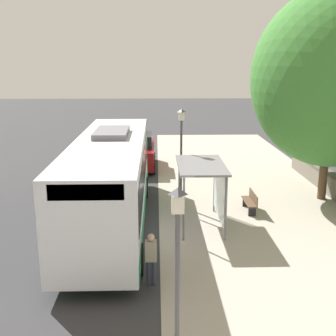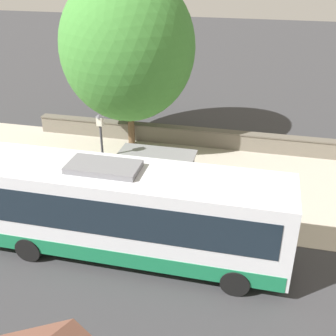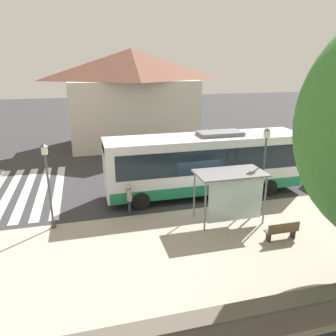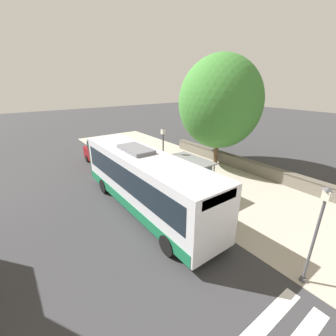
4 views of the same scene
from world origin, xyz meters
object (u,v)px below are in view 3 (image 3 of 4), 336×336
object	(u,v)px
bus	(205,163)
street_lamp_far	(264,163)
bus_shelter	(231,181)
street_lamp_near	(48,180)
pedestrian	(129,197)
bench	(282,230)

from	to	relation	value
bus	street_lamp_far	bearing A→B (deg)	-144.19
bus_shelter	street_lamp_far	size ratio (longest dim) A/B	0.75
bus	street_lamp_near	distance (m)	8.74
bus_shelter	pedestrian	xyz separation A→B (m)	(2.09, 4.63, -1.18)
bus	street_lamp_near	bearing A→B (deg)	104.55
bench	bus	bearing A→B (deg)	13.52
bus	pedestrian	bearing A→B (deg)	108.92
bus_shelter	bench	distance (m)	3.14
bus	bench	distance (m)	6.25
street_lamp_near	street_lamp_far	xyz separation A→B (m)	(-0.69, -10.53, 0.17)
bus_shelter	street_lamp_far	distance (m)	2.37
bus	street_lamp_far	size ratio (longest dim) A/B	2.60
bench	street_lamp_near	xyz separation A→B (m)	(3.72, 9.87, 1.99)
bus_shelter	bench	world-z (taller)	bus_shelter
bench	street_lamp_far	bearing A→B (deg)	-12.32
pedestrian	street_lamp_far	xyz separation A→B (m)	(-1.27, -6.80, 1.68)
bus	bench	bearing A→B (deg)	-166.48
bus	street_lamp_far	distance (m)	3.62
street_lamp_near	street_lamp_far	bearing A→B (deg)	-93.76
pedestrian	street_lamp_near	xyz separation A→B (m)	(-0.57, 3.73, 1.52)
street_lamp_far	street_lamp_near	bearing A→B (deg)	86.24
bus_shelter	street_lamp_far	world-z (taller)	street_lamp_far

